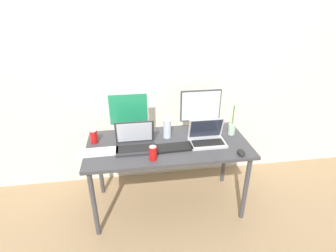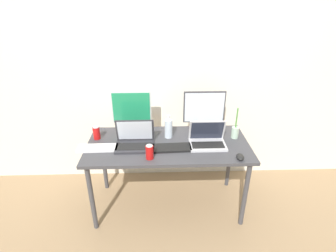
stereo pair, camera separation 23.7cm
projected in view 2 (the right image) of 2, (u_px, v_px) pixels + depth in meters
The scene contains 14 objects.
ground_plane at pixel (168, 203), 2.78m from camera, with size 16.00×16.00×0.00m, color #9E7F5B.
wall_back at pixel (166, 68), 2.73m from camera, with size 7.00×0.08×2.60m, color silver.
work_desk at pixel (168, 150), 2.48m from camera, with size 1.51×0.70×0.74m.
monitor_left at pixel (132, 111), 2.56m from camera, with size 0.38×0.19×0.43m.
monitor_center at pixel (204, 111), 2.58m from camera, with size 0.41×0.20×0.42m.
laptop_silver at pixel (135, 140), 2.38m from camera, with size 0.35×0.23×0.24m.
laptop_secondary at pixel (207, 139), 2.40m from camera, with size 0.33×0.22×0.23m.
keyboard_main at pixel (170, 148), 2.35m from camera, with size 0.39×0.14×0.02m, color black.
keyboard_aux at pixel (101, 148), 2.35m from camera, with size 0.41×0.13×0.02m, color white.
mouse_by_keyboard at pixel (240, 157), 2.21m from camera, with size 0.07×0.10×0.04m, color black.
water_bottle at pixel (169, 127), 2.51m from camera, with size 0.08×0.08×0.23m.
soda_can_near_keyboard at pixel (97, 133), 2.50m from camera, with size 0.07×0.07×0.13m.
soda_can_by_laptop at pixel (150, 152), 2.19m from camera, with size 0.07×0.07×0.13m.
bamboo_vase at pixel (235, 132), 2.52m from camera, with size 0.07×0.07×0.31m.
Camera 2 is at (-0.07, -2.12, 1.98)m, focal length 28.00 mm.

